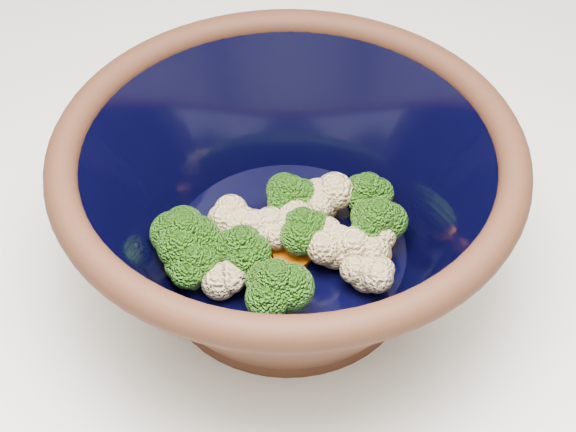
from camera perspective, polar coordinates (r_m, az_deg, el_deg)
mixing_bowl at (r=0.56m, az=0.00°, el=0.93°), size 0.38×0.38×0.14m
vegetable_pile at (r=0.56m, az=0.02°, el=-1.39°), size 0.18×0.15×0.05m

